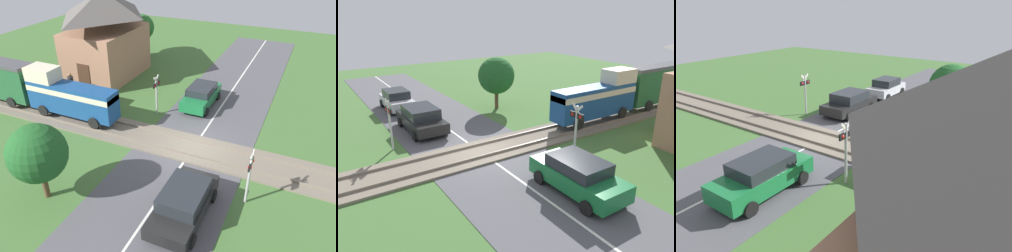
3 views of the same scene
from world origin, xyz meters
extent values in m
plane|color=#426B33|center=(0.00, 0.00, 0.00)|extent=(60.00, 60.00, 0.00)
cube|color=#515156|center=(0.00, 0.00, 0.01)|extent=(48.00, 6.40, 0.02)
cube|color=silver|center=(0.00, 0.00, 0.02)|extent=(48.00, 0.12, 0.00)
cube|color=#756B5B|center=(0.00, 0.00, 0.06)|extent=(2.80, 48.00, 0.12)
cube|color=slate|center=(-0.72, 0.00, 0.18)|extent=(0.10, 48.00, 0.12)
cube|color=slate|center=(0.72, 0.00, 0.18)|extent=(0.10, 48.00, 0.12)
cube|color=navy|center=(0.00, 8.33, 1.57)|extent=(1.35, 6.29, 1.90)
cube|color=beige|center=(0.00, 8.33, 2.09)|extent=(1.37, 6.29, 0.36)
cylinder|color=black|center=(-0.72, 6.31, 0.62)|extent=(0.14, 0.76, 0.76)
cylinder|color=black|center=(0.72, 6.31, 0.62)|extent=(0.14, 0.76, 0.76)
cube|color=black|center=(-4.94, -1.44, 0.61)|extent=(4.39, 1.88, 0.62)
cube|color=#23282D|center=(-4.94, -1.44, 1.23)|extent=(2.42, 1.73, 0.61)
cylinder|color=black|center=(-3.51, -0.50, 0.30)|extent=(0.60, 0.18, 0.60)
cylinder|color=black|center=(-3.51, -2.38, 0.30)|extent=(0.60, 0.18, 0.60)
cylinder|color=black|center=(-6.36, -0.50, 0.30)|extent=(0.60, 0.18, 0.60)
cylinder|color=black|center=(-6.36, -2.38, 0.30)|extent=(0.60, 0.18, 0.60)
cube|color=#197038|center=(5.53, 1.44, 0.66)|extent=(4.24, 1.75, 0.71)
cube|color=#23282D|center=(5.53, 1.44, 1.26)|extent=(2.33, 1.61, 0.50)
cylinder|color=black|center=(4.15, 0.57, 0.30)|extent=(0.60, 0.18, 0.60)
cylinder|color=black|center=(4.15, 2.31, 0.30)|extent=(0.60, 0.18, 0.60)
cylinder|color=black|center=(6.91, 0.57, 0.30)|extent=(0.60, 0.18, 0.60)
cylinder|color=black|center=(6.91, 2.31, 0.30)|extent=(0.60, 0.18, 0.60)
cube|color=silver|center=(-10.28, -1.44, 0.62)|extent=(3.80, 1.67, 0.63)
cube|color=#23282D|center=(-10.28, -1.44, 1.21)|extent=(2.09, 1.54, 0.56)
cylinder|color=black|center=(-9.04, -0.60, 0.30)|extent=(0.60, 0.18, 0.60)
cylinder|color=black|center=(-9.04, -2.28, 0.30)|extent=(0.60, 0.18, 0.60)
cylinder|color=black|center=(-11.52, -0.60, 0.30)|extent=(0.60, 0.18, 0.60)
cylinder|color=black|center=(-11.52, -2.28, 0.30)|extent=(0.60, 0.18, 0.60)
cylinder|color=#B7B7B7|center=(-2.99, -3.75, 1.36)|extent=(0.12, 0.12, 2.71)
cube|color=black|center=(-2.99, -3.75, 2.22)|extent=(0.90, 0.08, 0.28)
sphere|color=red|center=(-3.26, -3.75, 2.22)|extent=(0.18, 0.18, 0.18)
sphere|color=red|center=(-2.72, -3.75, 2.22)|extent=(0.18, 0.18, 0.18)
cube|color=silver|center=(-2.99, -3.75, 2.46)|extent=(0.72, 0.04, 0.72)
cube|color=silver|center=(-2.99, -3.75, 2.46)|extent=(0.72, 0.04, 0.72)
cylinder|color=#B7B7B7|center=(2.99, 3.75, 1.36)|extent=(0.12, 0.12, 2.71)
cube|color=black|center=(2.99, 3.75, 2.22)|extent=(0.90, 0.08, 0.28)
sphere|color=red|center=(3.26, 3.75, 2.22)|extent=(0.18, 0.18, 0.18)
sphere|color=red|center=(2.72, 3.75, 2.22)|extent=(0.18, 0.18, 0.18)
cube|color=silver|center=(2.99, 3.75, 2.46)|extent=(0.72, 0.04, 0.72)
cube|color=silver|center=(2.99, 3.75, 2.46)|extent=(0.72, 0.04, 0.72)
cylinder|color=brown|center=(-6.47, 4.94, 0.68)|extent=(0.28, 0.28, 1.35)
sphere|color=#1E5623|center=(-6.47, 4.94, 2.49)|extent=(2.69, 2.69, 2.69)
camera|label=1|loc=(-14.78, -5.13, 10.92)|focal=35.00mm
camera|label=2|loc=(13.85, -7.49, 7.21)|focal=35.00mm
camera|label=3|loc=(13.11, 10.76, 7.24)|focal=35.00mm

